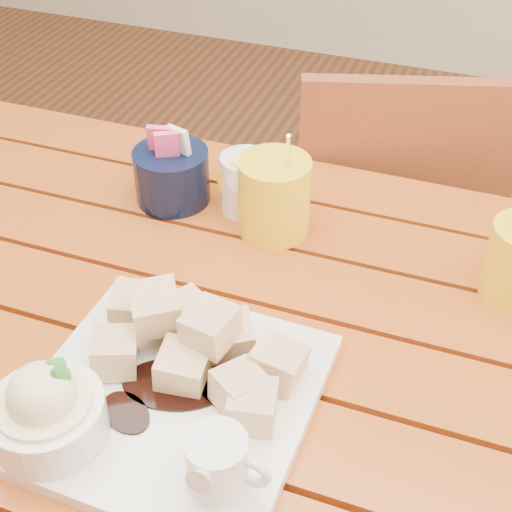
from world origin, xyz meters
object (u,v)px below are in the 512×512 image
at_px(table, 199,383).
at_px(chair_far, 401,243).
at_px(dessert_plate, 148,390).
at_px(coffee_mug_left, 272,195).

xyz_separation_m(table, chair_far, (0.16, 0.58, -0.15)).
bearing_deg(table, chair_far, 74.05).
height_order(dessert_plate, coffee_mug_left, coffee_mug_left).
relative_size(table, chair_far, 1.37).
height_order(dessert_plate, chair_far, chair_far).
relative_size(table, dessert_plate, 4.12).
relative_size(dessert_plate, coffee_mug_left, 1.80).
xyz_separation_m(table, dessert_plate, (0.01, -0.13, 0.14)).
height_order(coffee_mug_left, chair_far, coffee_mug_left).
bearing_deg(coffee_mug_left, chair_far, 79.24).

